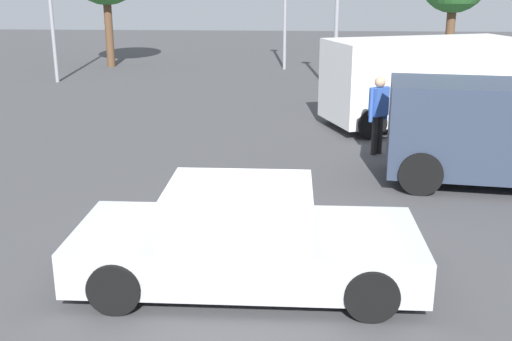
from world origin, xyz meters
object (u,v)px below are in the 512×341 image
object	(u,v)px
dog	(195,187)
pedestrian	(379,108)
sedan_foreground	(245,240)
van_white	(424,80)

from	to	relation	value
dog	pedestrian	world-z (taller)	pedestrian
sedan_foreground	van_white	size ratio (longest dim) A/B	0.80
van_white	pedestrian	size ratio (longest dim) A/B	3.16
dog	van_white	distance (m)	8.18
dog	pedestrian	xyz separation A→B (m)	(3.60, 3.34, 0.77)
dog	van_white	size ratio (longest dim) A/B	0.11
dog	pedestrian	size ratio (longest dim) A/B	0.33
sedan_foreground	pedestrian	distance (m)	6.81
sedan_foreground	van_white	world-z (taller)	van_white
dog	van_white	bearing A→B (deg)	-145.79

